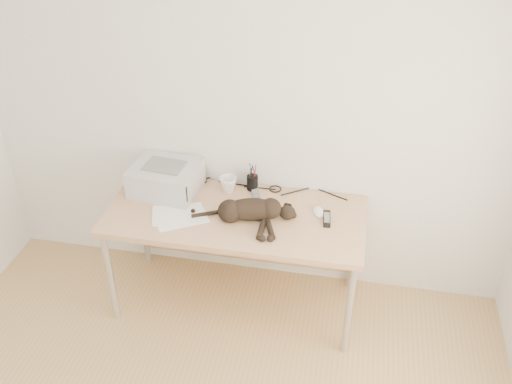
% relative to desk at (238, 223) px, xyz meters
% --- Properties ---
extents(wall_back, '(3.50, 0.00, 3.50)m').
position_rel_desk_xyz_m(wall_back, '(0.00, 0.27, 0.69)').
color(wall_back, silver).
rests_on(wall_back, floor).
extents(desk, '(1.60, 0.70, 0.74)m').
position_rel_desk_xyz_m(desk, '(0.00, 0.00, 0.00)').
color(desk, tan).
rests_on(desk, floor).
extents(printer, '(0.45, 0.39, 0.20)m').
position_rel_desk_xyz_m(printer, '(-0.49, 0.08, 0.23)').
color(printer, '#B9B9BF').
rests_on(printer, desk).
extents(papers, '(0.40, 0.34, 0.01)m').
position_rel_desk_xyz_m(papers, '(-0.33, -0.18, 0.14)').
color(papers, white).
rests_on(papers, desk).
extents(cat, '(0.64, 0.31, 0.14)m').
position_rel_desk_xyz_m(cat, '(0.09, -0.13, 0.20)').
color(cat, black).
rests_on(cat, desk).
extents(mug, '(0.16, 0.16, 0.10)m').
position_rel_desk_xyz_m(mug, '(-0.10, 0.15, 0.19)').
color(mug, white).
rests_on(mug, desk).
extents(pen_cup, '(0.07, 0.07, 0.19)m').
position_rel_desk_xyz_m(pen_cup, '(0.05, 0.20, 0.19)').
color(pen_cup, black).
rests_on(pen_cup, desk).
extents(remote_grey, '(0.10, 0.17, 0.02)m').
position_rel_desk_xyz_m(remote_grey, '(0.08, 0.16, 0.14)').
color(remote_grey, slate).
rests_on(remote_grey, desk).
extents(remote_black, '(0.06, 0.16, 0.02)m').
position_rel_desk_xyz_m(remote_black, '(0.56, -0.04, 0.14)').
color(remote_black, black).
rests_on(remote_black, desk).
extents(mouse, '(0.10, 0.13, 0.04)m').
position_rel_desk_xyz_m(mouse, '(0.50, 0.02, 0.15)').
color(mouse, white).
rests_on(mouse, desk).
extents(cable_tangle, '(1.36, 0.08, 0.01)m').
position_rel_desk_xyz_m(cable_tangle, '(0.00, 0.22, 0.14)').
color(cable_tangle, black).
rests_on(cable_tangle, desk).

